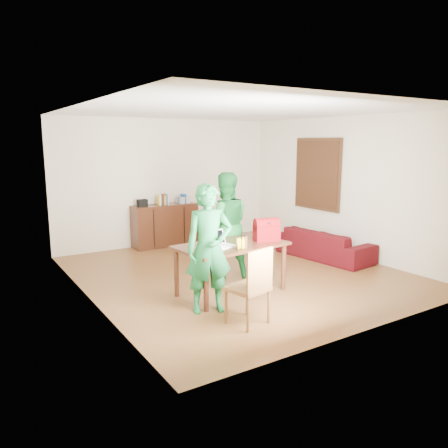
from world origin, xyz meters
TOP-DOWN VIEW (x-y plane):
  - room at (0.01, 0.13)m, footprint 5.20×5.70m
  - table at (-0.65, -0.79)m, footprint 1.67×1.04m
  - chair at (-1.09, -1.84)m, footprint 0.52×0.51m
  - person_near at (-1.28, -1.22)m, footprint 0.71×0.57m
  - person_far at (-0.28, -0.03)m, footprint 1.02×0.91m
  - laptop at (-0.84, -0.87)m, footprint 0.37×0.30m
  - bananas at (-0.72, -1.13)m, footprint 0.18×0.12m
  - bottle at (-0.63, -1.10)m, footprint 0.07×0.07m
  - red_bag at (-0.09, -0.89)m, footprint 0.41×0.31m
  - sofa at (1.95, -0.07)m, footprint 0.94×1.97m

SIDE VIEW (x-z plane):
  - sofa at x=1.95m, z-range 0.00..0.55m
  - chair at x=-1.09m, z-range -0.20..0.77m
  - table at x=-0.65m, z-range 0.28..1.03m
  - bananas at x=-0.72m, z-range 0.75..0.81m
  - laptop at x=-0.84m, z-range 0.68..0.90m
  - bottle at x=-0.63m, z-range 0.75..0.93m
  - person_near at x=-1.28m, z-range 0.00..1.69m
  - person_far at x=-0.28m, z-range 0.00..1.73m
  - red_bag at x=-0.09m, z-range 0.75..1.02m
  - room at x=0.01m, z-range -0.14..2.76m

